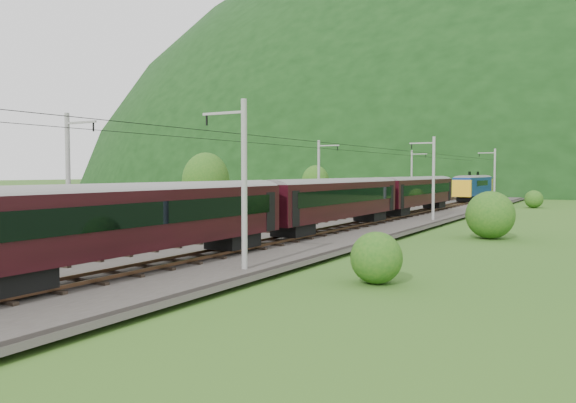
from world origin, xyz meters
The scene contains 15 objects.
ground centered at (0.00, 0.00, 0.00)m, with size 600.00×600.00×0.00m, color #2B551A.
railbed centered at (0.00, 10.00, 0.15)m, with size 14.00×220.00×0.30m, color #38332D.
track_left centered at (-2.40, 10.00, 0.37)m, with size 2.40×220.00×0.27m.
track_right centered at (2.40, 10.00, 0.37)m, with size 2.40×220.00×0.27m.
catenary_left centered at (-6.12, 32.00, 4.50)m, with size 2.54×192.28×8.00m.
catenary_right centered at (6.12, 32.00, 4.50)m, with size 2.54×192.28×8.00m.
overhead_wires centered at (0.00, 10.00, 7.10)m, with size 4.83×198.00×0.03m.
mountain_main centered at (0.00, 260.00, 0.00)m, with size 504.00×360.00×244.00m, color black.
mountain_ridge centered at (-120.00, 300.00, 0.00)m, with size 336.00×280.00×132.00m, color black.
train centered at (2.40, 7.67, 3.24)m, with size 2.70×130.54×4.68m.
hazard_post_near centered at (-0.67, 52.50, 1.07)m, with size 0.16×0.16×1.53m, color red.
hazard_post_far centered at (0.46, 58.35, 1.05)m, with size 0.16×0.16×1.51m, color red.
signal centered at (-3.53, 24.94, 1.47)m, with size 0.22×0.22×2.00m.
vegetation_left centered at (-13.96, 25.74, 2.55)m, with size 12.56×149.54×6.86m.
vegetation_right centered at (12.33, 2.33, 1.39)m, with size 7.04×102.53×3.15m.
Camera 1 is at (21.22, -21.75, 4.88)m, focal length 35.00 mm.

